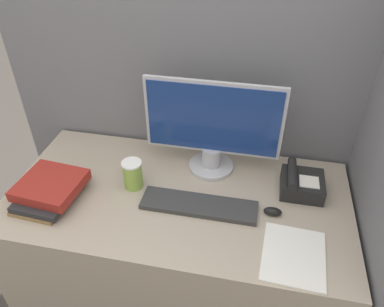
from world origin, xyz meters
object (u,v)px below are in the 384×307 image
Objects in this scene: coffee_cup at (133,174)px; keyboard at (199,205)px; monitor at (213,129)px; mouse at (273,211)px; book_stack at (51,189)px; desk_telephone at (301,184)px.

keyboard is at bearing -13.32° from coffee_cup.
mouse is (0.28, -0.24, -0.19)m from monitor.
monitor reaches higher than keyboard.
monitor is 4.61× the size of coffee_cup.
monitor reaches higher than mouse.
keyboard is at bearing -91.34° from monitor.
monitor is 0.32m from keyboard.
keyboard is 0.31m from coffee_cup.
book_stack is at bearing -174.43° from keyboard.
monitor is at bearing 27.56° from book_stack.
coffee_cup is at bearing 22.67° from book_stack.
mouse is at bearing -40.44° from monitor.
mouse is 0.39× the size of desk_telephone.
keyboard is 1.49× the size of book_stack.
desk_telephone is at bearing 8.97° from coffee_cup.
keyboard is 0.29m from mouse.
monitor reaches higher than book_stack.
monitor is 0.70m from book_stack.
desk_telephone reaches higher than keyboard.
mouse is at bearing 3.80° from keyboard.
book_stack reaches higher than mouse.
book_stack is 1.02m from desk_telephone.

